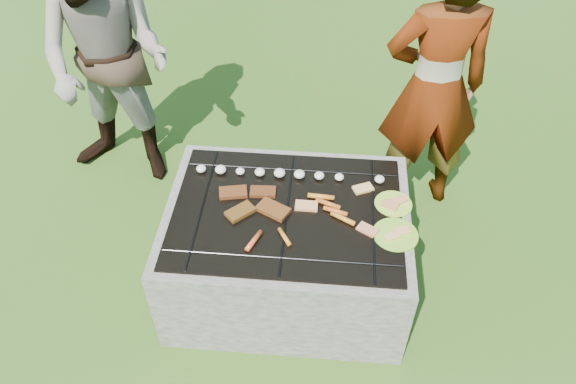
% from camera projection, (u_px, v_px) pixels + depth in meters
% --- Properties ---
extents(lawn, '(60.00, 60.00, 0.00)m').
position_uv_depth(lawn, '(287.00, 281.00, 3.38)').
color(lawn, '#234611').
rests_on(lawn, ground).
extents(fire_pit, '(1.30, 1.00, 0.62)m').
position_uv_depth(fire_pit, '(287.00, 251.00, 3.18)').
color(fire_pit, '#A0998E').
rests_on(fire_pit, ground).
extents(mushrooms, '(1.06, 0.06, 0.04)m').
position_uv_depth(mushrooms, '(279.00, 173.00, 3.13)').
color(mushrooms, '#EFE0CB').
rests_on(mushrooms, fire_pit).
extents(pork_slabs, '(0.41, 0.28, 0.02)m').
position_uv_depth(pork_slabs, '(254.00, 202.00, 2.98)').
color(pork_slabs, brown).
rests_on(pork_slabs, fire_pit).
extents(sausages, '(0.55, 0.43, 0.03)m').
position_uv_depth(sausages, '(313.00, 216.00, 2.91)').
color(sausages, orange).
rests_on(sausages, fire_pit).
extents(bread_on_grate, '(0.44, 0.40, 0.02)m').
position_uv_depth(bread_on_grate, '(340.00, 207.00, 2.96)').
color(bread_on_grate, tan).
rests_on(bread_on_grate, fire_pit).
extents(plate_far, '(0.26, 0.26, 0.03)m').
position_uv_depth(plate_far, '(393.00, 204.00, 2.99)').
color(plate_far, '#D9FF3C').
rests_on(plate_far, fire_pit).
extents(plate_near, '(0.28, 0.28, 0.03)m').
position_uv_depth(plate_near, '(395.00, 235.00, 2.84)').
color(plate_near, '#C6D733').
rests_on(plate_near, fire_pit).
extents(cook, '(0.68, 0.49, 1.74)m').
position_uv_depth(cook, '(434.00, 88.00, 3.31)').
color(cook, gray).
rests_on(cook, ground).
extents(bystander, '(0.99, 0.84, 1.79)m').
position_uv_depth(bystander, '(107.00, 62.00, 3.47)').
color(bystander, gray).
rests_on(bystander, ground).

